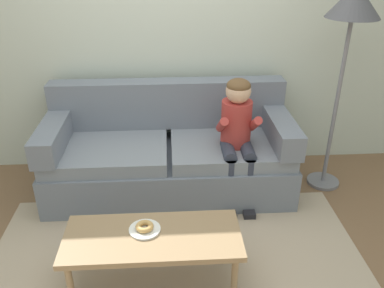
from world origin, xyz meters
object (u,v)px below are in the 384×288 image
at_px(toy_controller, 84,242).
at_px(floor_lamp, 352,16).
at_px(coffee_table, 153,240).
at_px(donut, 145,226).
at_px(couch, 169,154).
at_px(person_child, 237,130).

height_order(toy_controller, floor_lamp, floor_lamp).
xyz_separation_m(coffee_table, donut, (-0.05, 0.05, 0.07)).
relative_size(coffee_table, donut, 9.66).
relative_size(toy_controller, floor_lamp, 0.12).
height_order(couch, person_child, person_child).
distance_m(couch, toy_controller, 1.08).
distance_m(couch, person_child, 0.70).
bearing_deg(donut, couch, 81.22).
bearing_deg(couch, donut, -98.78).
bearing_deg(toy_controller, donut, -34.31).
distance_m(coffee_table, toy_controller, 0.76).
xyz_separation_m(couch, person_child, (0.58, -0.21, 0.33)).
height_order(couch, coffee_table, couch).
bearing_deg(person_child, coffee_table, -125.86).
bearing_deg(toy_controller, couch, 48.97).
xyz_separation_m(person_child, floor_lamp, (0.90, 0.17, 0.89)).
relative_size(couch, person_child, 1.97).
xyz_separation_m(person_child, toy_controller, (-1.26, -0.57, -0.65)).
height_order(couch, donut, couch).
bearing_deg(couch, person_child, -19.68).
relative_size(person_child, toy_controller, 4.87).
distance_m(coffee_table, person_child, 1.24).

